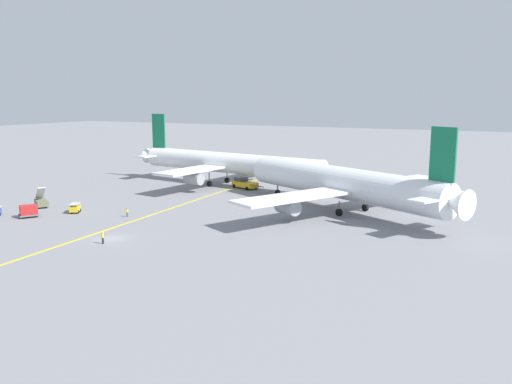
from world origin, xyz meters
name	(u,v)px	position (x,y,z in m)	size (l,w,h in m)	color
ground_plane	(111,239)	(0.00, 0.00, 0.00)	(600.00, 600.00, 0.00)	gray
taxiway_stripe	(132,222)	(-4.55, 10.00, 0.00)	(0.50, 120.00, 0.01)	yellow
airliner_at_gate_left	(228,163)	(-8.73, 49.43, 5.43)	(55.60, 39.88, 16.66)	white
airliner_being_pushed	(342,183)	(24.30, 34.77, 5.19)	(48.55, 46.39, 16.48)	white
pushback_tug	(244,183)	(-3.45, 48.06, 1.19)	(9.57, 4.99, 2.81)	gold
gse_stair_truck_yellow	(41,201)	(-28.29, 11.71, 1.03)	(4.87, 4.09, 4.06)	#666B4C
gse_container_dolly_flat	(29,211)	(-22.82, 4.29, 1.17)	(3.55, 3.88, 2.15)	slate
gse_baggage_cart_trailing	(75,208)	(-18.42, 10.77, 0.86)	(2.79, 3.15, 1.71)	gold
ground_crew_wing_walker_right	(103,237)	(0.95, -2.59, 0.93)	(0.48, 0.36, 1.76)	black
ground_crew_ramp_agent_by_cones	(127,212)	(-7.68, 12.55, 0.84)	(0.36, 0.36, 1.62)	#4C4C51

